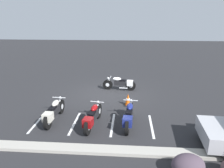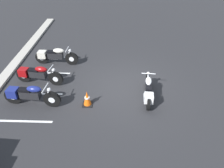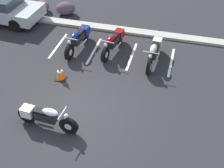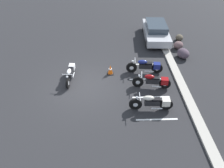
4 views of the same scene
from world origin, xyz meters
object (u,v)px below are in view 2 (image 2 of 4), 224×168
at_px(parked_bike_2, 54,56).
at_px(parked_bike_0, 29,95).
at_px(traffic_cone, 87,99).
at_px(motorcycle_white_featured, 148,90).
at_px(parked_bike_1, 37,74).

bearing_deg(parked_bike_2, parked_bike_0, -89.91).
relative_size(parked_bike_2, traffic_cone, 3.52).
relative_size(motorcycle_white_featured, traffic_cone, 3.28).
bearing_deg(parked_bike_1, parked_bike_2, 87.48).
xyz_separation_m(parked_bike_0, parked_bike_1, (1.53, 0.18, -0.02)).
xyz_separation_m(motorcycle_white_featured, traffic_cone, (-0.47, 2.45, -0.14)).
xyz_separation_m(parked_bike_0, traffic_cone, (0.05, -2.29, -0.18)).
xyz_separation_m(parked_bike_1, traffic_cone, (-1.48, -2.47, -0.16)).
distance_m(parked_bike_0, parked_bike_1, 1.54).
bearing_deg(traffic_cone, parked_bike_1, 59.02).
bearing_deg(parked_bike_2, parked_bike_1, -97.83).
relative_size(parked_bike_0, traffic_cone, 3.60).
distance_m(parked_bike_0, parked_bike_2, 3.34).
relative_size(parked_bike_0, parked_bike_1, 1.04).
height_order(motorcycle_white_featured, parked_bike_2, parked_bike_2).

